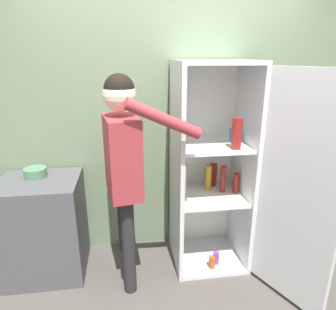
{
  "coord_description": "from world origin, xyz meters",
  "views": [
    {
      "loc": [
        -0.39,
        -1.77,
        1.86
      ],
      "look_at": [
        -0.05,
        0.62,
        1.06
      ],
      "focal_mm": 32.0,
      "sensor_mm": 36.0,
      "label": 1
    }
  ],
  "objects": [
    {
      "name": "person",
      "position": [
        -0.42,
        0.37,
        1.14
      ],
      "size": [
        0.71,
        0.53,
        1.75
      ],
      "color": "#262628",
      "rests_on": "ground_plane"
    },
    {
      "name": "refrigerator",
      "position": [
        0.44,
        0.54,
        0.91
      ],
      "size": [
        0.97,
        1.2,
        1.83
      ],
      "color": "silver",
      "rests_on": "ground_plane"
    },
    {
      "name": "wall_back",
      "position": [
        0.0,
        0.98,
        1.27
      ],
      "size": [
        7.0,
        0.06,
        2.55
      ],
      "color": "gray",
      "rests_on": "ground_plane"
    },
    {
      "name": "counter",
      "position": [
        -1.14,
        0.64,
        0.44
      ],
      "size": [
        0.66,
        0.57,
        0.88
      ],
      "color": "#4C4C51",
      "rests_on": "ground_plane"
    },
    {
      "name": "bowl",
      "position": [
        -1.18,
        0.73,
        0.92
      ],
      "size": [
        0.19,
        0.19,
        0.08
      ],
      "color": "#517F5B",
      "rests_on": "counter"
    }
  ]
}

